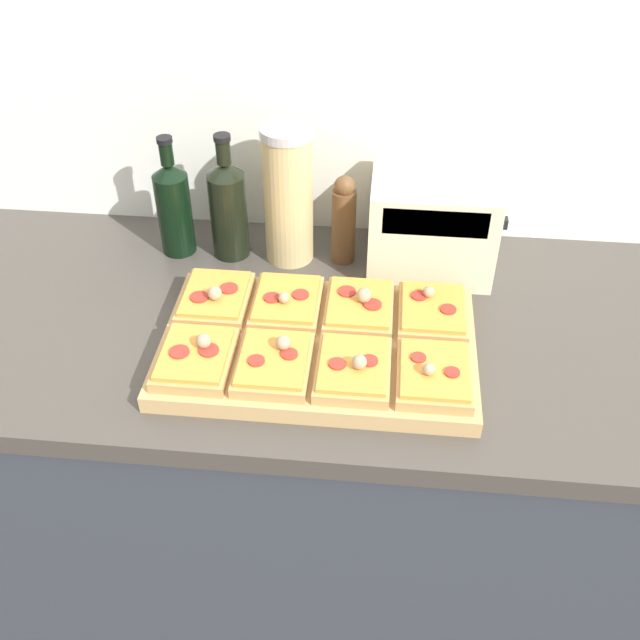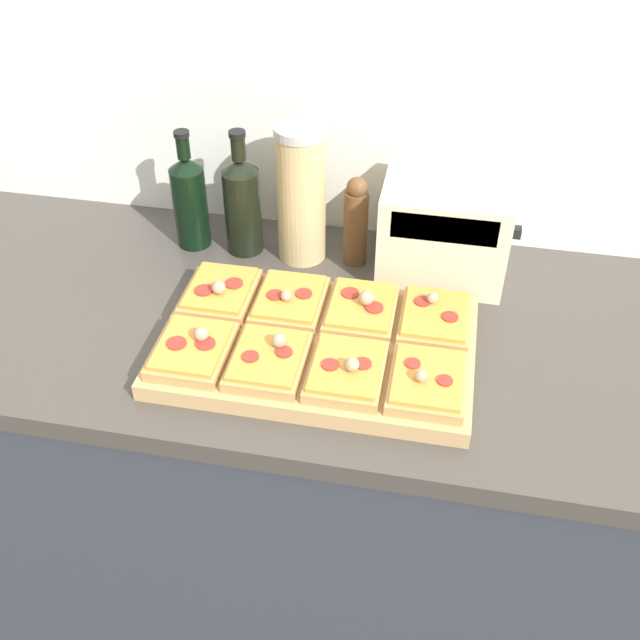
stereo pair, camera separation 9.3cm
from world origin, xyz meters
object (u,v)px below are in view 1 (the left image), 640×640
cutting_board (318,347)px  pepper_mill (346,220)px  grain_jar_tall (288,195)px  toaster_oven (432,223)px  olive_oil_bottle (174,206)px  wine_bottle (228,207)px

cutting_board → pepper_mill: (0.03, 0.29, 0.08)m
cutting_board → pepper_mill: bearing=85.1°
grain_jar_tall → toaster_oven: bearing=-0.2°
olive_oil_bottle → wine_bottle: (0.11, 0.00, 0.00)m
olive_oil_bottle → pepper_mill: 0.35m
grain_jar_tall → toaster_oven: grain_jar_tall is taller
olive_oil_bottle → toaster_oven: (0.52, -0.00, -0.01)m
cutting_board → toaster_oven: toaster_oven is taller
cutting_board → olive_oil_bottle: size_ratio=2.14×
pepper_mill → cutting_board: bearing=-94.9°
olive_oil_bottle → pepper_mill: bearing=-0.0°
grain_jar_tall → toaster_oven: (0.28, -0.00, -0.05)m
olive_oil_bottle → grain_jar_tall: size_ratio=0.89×
grain_jar_tall → toaster_oven: 0.29m
olive_oil_bottle → toaster_oven: olive_oil_bottle is taller
olive_oil_bottle → pepper_mill: olive_oil_bottle is taller
cutting_board → pepper_mill: pepper_mill is taller
toaster_oven → pepper_mill: bearing=179.7°
wine_bottle → toaster_oven: wine_bottle is taller
wine_bottle → grain_jar_tall: grain_jar_tall is taller
cutting_board → wine_bottle: (-0.21, 0.29, 0.09)m
olive_oil_bottle → grain_jar_tall: 0.24m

